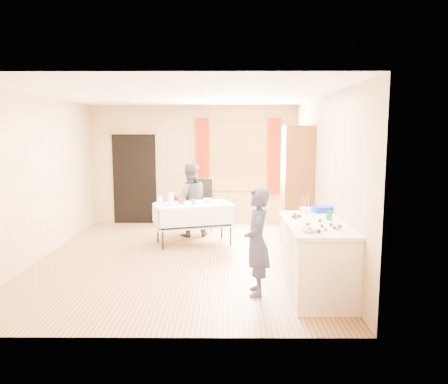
{
  "coord_description": "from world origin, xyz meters",
  "views": [
    {
      "loc": [
        0.75,
        -6.88,
        2.06
      ],
      "look_at": [
        0.7,
        0.0,
        1.09
      ],
      "focal_mm": 35.0,
      "sensor_mm": 36.0,
      "label": 1
    }
  ],
  "objects_px": {
    "girl": "(257,242)",
    "woman": "(190,200)",
    "counter": "(316,257)",
    "party_table": "(194,220)",
    "cabinet": "(297,187)",
    "chair": "(199,217)"
  },
  "relations": [
    {
      "from": "party_table",
      "to": "cabinet",
      "type": "bearing_deg",
      "value": -20.92
    },
    {
      "from": "girl",
      "to": "counter",
      "type": "bearing_deg",
      "value": 97.09
    },
    {
      "from": "party_table",
      "to": "woman",
      "type": "distance_m",
      "value": 0.7
    },
    {
      "from": "woman",
      "to": "chair",
      "type": "bearing_deg",
      "value": -134.8
    },
    {
      "from": "chair",
      "to": "girl",
      "type": "relative_size",
      "value": 0.81
    },
    {
      "from": "counter",
      "to": "chair",
      "type": "relative_size",
      "value": 1.49
    },
    {
      "from": "counter",
      "to": "chair",
      "type": "xyz_separation_m",
      "value": [
        -1.7,
        3.25,
        -0.13
      ]
    },
    {
      "from": "party_table",
      "to": "chair",
      "type": "xyz_separation_m",
      "value": [
        0.05,
        0.88,
        -0.12
      ]
    },
    {
      "from": "party_table",
      "to": "chair",
      "type": "height_order",
      "value": "chair"
    },
    {
      "from": "woman",
      "to": "party_table",
      "type": "bearing_deg",
      "value": 89.65
    },
    {
      "from": "cabinet",
      "to": "counter",
      "type": "xyz_separation_m",
      "value": [
        -0.1,
        -2.26,
        -0.62
      ]
    },
    {
      "from": "cabinet",
      "to": "woman",
      "type": "distance_m",
      "value": 2.13
    },
    {
      "from": "girl",
      "to": "woman",
      "type": "height_order",
      "value": "woman"
    },
    {
      "from": "counter",
      "to": "party_table",
      "type": "xyz_separation_m",
      "value": [
        -1.74,
        2.37,
        -0.01
      ]
    },
    {
      "from": "cabinet",
      "to": "chair",
      "type": "bearing_deg",
      "value": 151.18
    },
    {
      "from": "cabinet",
      "to": "woman",
      "type": "bearing_deg",
      "value": 159.17
    },
    {
      "from": "cabinet",
      "to": "party_table",
      "type": "height_order",
      "value": "cabinet"
    },
    {
      "from": "woman",
      "to": "girl",
      "type": "bearing_deg",
      "value": 98.83
    },
    {
      "from": "girl",
      "to": "party_table",
      "type": "bearing_deg",
      "value": -157.79
    },
    {
      "from": "cabinet",
      "to": "woman",
      "type": "height_order",
      "value": "cabinet"
    },
    {
      "from": "counter",
      "to": "cabinet",
      "type": "bearing_deg",
      "value": 87.46
    },
    {
      "from": "chair",
      "to": "girl",
      "type": "xyz_separation_m",
      "value": [
        0.94,
        -3.34,
        0.35
      ]
    }
  ]
}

